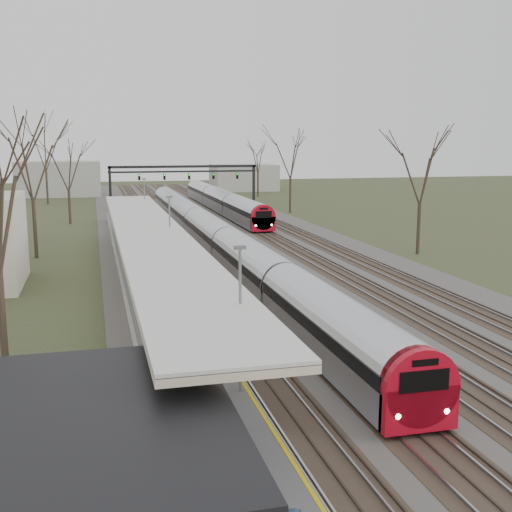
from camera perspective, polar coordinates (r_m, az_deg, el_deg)
The scene contains 9 objects.
track_bed at distance 63.20m, azimuth -2.62°, elevation 1.63°, with size 24.00×160.00×0.22m.
platform at distance 44.75m, azimuth -9.80°, elevation -1.50°, with size 3.50×69.00×1.00m, color #9E9B93.
canopy at distance 39.73m, azimuth -9.43°, elevation 2.07°, with size 4.10×50.00×3.11m.
station_building at distance 16.25m, azimuth -13.96°, elevation -18.98°, with size 6.00×9.00×3.20m, color silver.
signal_gantry at distance 92.19m, azimuth -6.42°, elevation 7.29°, with size 21.00×0.59×6.08m.
tree_west_far at distance 54.45m, azimuth -19.39°, elevation 8.11°, with size 5.50×5.50×11.33m.
tree_east_far at distance 54.97m, azimuth 14.48°, elevation 7.61°, with size 5.00×5.00×10.30m.
train_near at distance 56.00m, azimuth -4.02°, elevation 1.98°, with size 2.62×75.21×3.05m.
train_far at distance 87.38m, azimuth -3.11°, elevation 4.93°, with size 2.62×45.21×3.05m.
Camera 1 is at (-12.29, -6.23, 9.43)m, focal length 45.00 mm.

